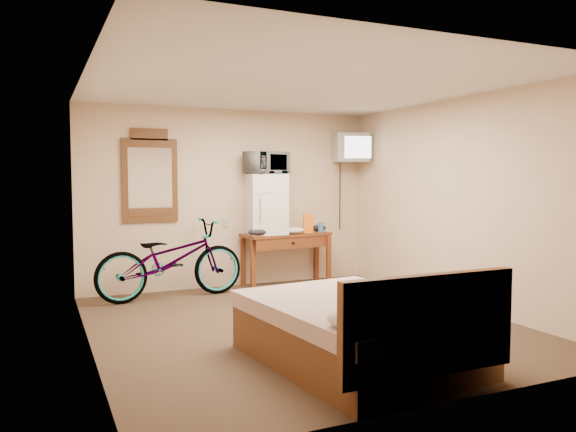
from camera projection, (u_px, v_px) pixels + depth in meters
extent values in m
plane|color=#452E22|center=(300.00, 324.00, 5.95)|extent=(4.60, 4.60, 0.00)
plane|color=silver|center=(300.00, 85.00, 5.77)|extent=(4.60, 4.60, 0.00)
cube|color=beige|center=(230.00, 199.00, 7.95)|extent=(4.20, 0.04, 2.50)
cube|color=beige|center=(447.00, 223.00, 3.77)|extent=(4.20, 0.04, 2.50)
cube|color=beige|center=(88.00, 211.00, 5.00)|extent=(0.04, 4.60, 2.50)
cube|color=beige|center=(458.00, 203.00, 6.72)|extent=(0.04, 4.60, 2.50)
cube|color=beige|center=(226.00, 222.00, 7.93)|extent=(0.08, 0.01, 0.13)
cube|color=brown|center=(286.00, 234.00, 8.06)|extent=(1.31, 0.61, 0.04)
cube|color=brown|center=(253.00, 265.00, 7.67)|extent=(0.06, 0.06, 0.71)
cube|color=brown|center=(329.00, 260.00, 8.15)|extent=(0.06, 0.06, 0.71)
cube|color=brown|center=(243.00, 261.00, 8.02)|extent=(0.06, 0.06, 0.71)
cube|color=brown|center=(316.00, 256.00, 8.50)|extent=(0.06, 0.06, 0.71)
cube|color=brown|center=(292.00, 243.00, 7.87)|extent=(1.15, 0.15, 0.16)
cube|color=black|center=(293.00, 243.00, 7.86)|extent=(0.05, 0.02, 0.03)
cube|color=white|center=(266.00, 204.00, 7.91)|extent=(0.57, 0.55, 0.85)
cube|color=#A1A29C|center=(273.00, 193.00, 7.67)|extent=(0.52, 0.01, 0.00)
cylinder|color=#A1A29C|center=(261.00, 209.00, 7.60)|extent=(0.02, 0.02, 0.30)
imported|color=white|center=(266.00, 163.00, 7.87)|extent=(0.67, 0.57, 0.31)
cube|color=orange|center=(308.00, 223.00, 8.10)|extent=(0.15, 0.10, 0.27)
cylinder|color=blue|center=(321.00, 227.00, 8.23)|extent=(0.08, 0.08, 0.14)
ellipsoid|color=beige|center=(294.00, 230.00, 7.96)|extent=(0.31, 0.24, 0.10)
ellipsoid|color=black|center=(258.00, 232.00, 7.70)|extent=(0.27, 0.21, 0.10)
ellipsoid|color=black|center=(319.00, 228.00, 8.34)|extent=(0.21, 0.18, 0.10)
cube|color=black|center=(342.00, 155.00, 8.63)|extent=(0.14, 0.02, 0.14)
cylinder|color=black|center=(343.00, 155.00, 8.59)|extent=(0.05, 0.30, 0.05)
cube|color=#A1A29C|center=(351.00, 148.00, 8.38)|extent=(0.58, 0.52, 0.42)
cube|color=white|center=(358.00, 147.00, 8.20)|extent=(0.39, 0.13, 0.32)
cube|color=black|center=(344.00, 148.00, 8.57)|extent=(0.29, 0.10, 0.26)
cube|color=#5D301A|center=(150.00, 180.00, 7.45)|extent=(0.73, 0.04, 1.11)
cube|color=#5D301A|center=(149.00, 134.00, 7.41)|extent=(0.49, 0.04, 0.15)
cube|color=white|center=(150.00, 182.00, 7.43)|extent=(0.57, 0.01, 0.91)
imported|color=black|center=(171.00, 260.00, 7.16)|extent=(1.97, 0.84, 1.01)
cube|color=#5D301A|center=(356.00, 339.00, 4.71)|extent=(1.60, 2.01, 0.40)
cube|color=beige|center=(356.00, 309.00, 4.69)|extent=(1.64, 2.06, 0.14)
cube|color=#5D301A|center=(430.00, 325.00, 3.81)|extent=(1.40, 0.08, 0.70)
ellipsoid|color=white|center=(364.00, 315.00, 3.96)|extent=(0.57, 0.35, 0.20)
ellipsoid|color=white|center=(438.00, 307.00, 4.23)|extent=(0.57, 0.35, 0.20)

